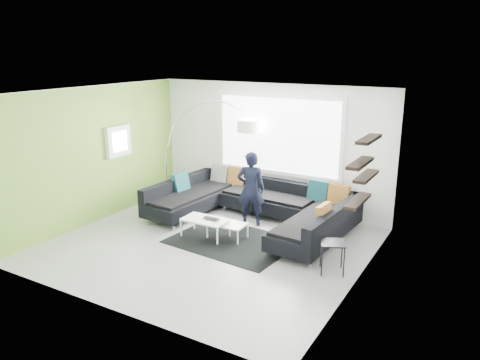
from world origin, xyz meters
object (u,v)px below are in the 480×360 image
(arc_lamp, at_px, (166,152))
(side_table, at_px, (332,257))
(coffee_table, at_px, (216,229))
(person, at_px, (251,189))
(laptop, at_px, (210,220))
(sectional_sofa, at_px, (250,208))

(arc_lamp, height_order, side_table, arc_lamp)
(coffee_table, distance_m, arc_lamp, 2.70)
(person, height_order, laptop, person)
(person, bearing_deg, side_table, 127.11)
(arc_lamp, bearing_deg, person, -20.29)
(coffee_table, relative_size, side_table, 2.13)
(arc_lamp, height_order, laptop, arc_lamp)
(sectional_sofa, relative_size, coffee_table, 3.65)
(person, bearing_deg, arc_lamp, -30.97)
(coffee_table, relative_size, laptop, 3.34)
(laptop, bearing_deg, sectional_sofa, 72.21)
(sectional_sofa, relative_size, person, 2.64)
(side_table, distance_m, person, 2.53)
(sectional_sofa, bearing_deg, arc_lamp, 175.94)
(sectional_sofa, distance_m, laptop, 1.03)
(laptop, bearing_deg, arc_lamp, 147.56)
(coffee_table, bearing_deg, side_table, -7.38)
(side_table, xyz_separation_m, person, (-2.16, 1.21, 0.51))
(arc_lamp, bearing_deg, coffee_table, -42.83)
(coffee_table, relative_size, arc_lamp, 0.46)
(sectional_sofa, xyz_separation_m, side_table, (2.17, -1.18, -0.11))
(side_table, relative_size, laptop, 1.57)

